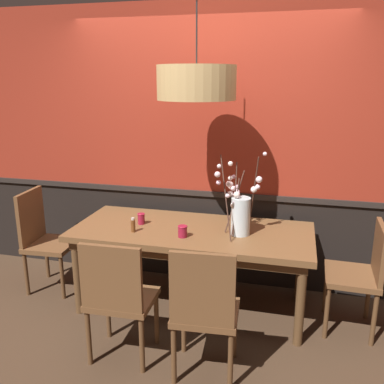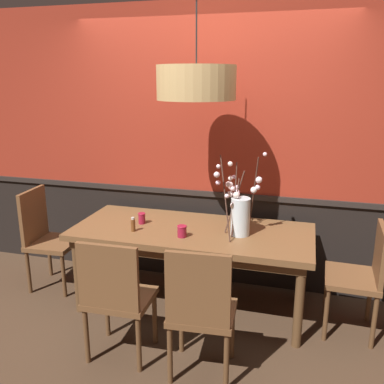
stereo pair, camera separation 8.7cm
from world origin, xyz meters
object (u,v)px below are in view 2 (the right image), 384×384
(chair_near_side_right, at_px, (201,308))
(condiment_bottle, at_px, (133,225))
(chair_near_side_left, at_px, (116,294))
(candle_holder_nearer_center, at_px, (182,231))
(chair_head_west_end, at_px, (46,234))
(candle_holder_nearer_edge, at_px, (142,218))
(dining_table, at_px, (192,238))
(vase_with_blossoms, at_px, (240,213))
(pendant_lamp, at_px, (196,83))
(chair_head_east_end, at_px, (362,273))
(chair_far_side_right, at_px, (240,221))

(chair_near_side_right, distance_m, condiment_bottle, 1.05)
(chair_near_side_left, distance_m, candle_holder_nearer_center, 0.75)
(chair_near_side_right, height_order, candle_holder_nearer_center, chair_near_side_right)
(chair_near_side_right, distance_m, candle_holder_nearer_center, 0.79)
(chair_near_side_right, relative_size, candle_holder_nearer_center, 10.03)
(chair_near_side_left, bearing_deg, chair_head_west_end, 143.51)
(candle_holder_nearer_edge, height_order, condiment_bottle, condiment_bottle)
(chair_head_west_end, relative_size, candle_holder_nearer_center, 10.09)
(dining_table, xyz_separation_m, vase_with_blossoms, (0.40, -0.02, 0.27))
(chair_head_west_end, relative_size, condiment_bottle, 7.81)
(chair_head_west_end, height_order, condiment_bottle, chair_head_west_end)
(dining_table, height_order, chair_near_side_right, chair_near_side_right)
(dining_table, height_order, vase_with_blossoms, vase_with_blossoms)
(chair_near_side_left, xyz_separation_m, pendant_lamp, (0.36, 0.79, 1.41))
(vase_with_blossoms, distance_m, condiment_bottle, 0.89)
(chair_near_side_left, xyz_separation_m, candle_holder_nearer_edge, (-0.15, 0.85, 0.26))
(chair_near_side_right, bearing_deg, chair_head_east_end, 38.41)
(chair_near_side_left, relative_size, condiment_bottle, 7.53)
(pendant_lamp, bearing_deg, chair_head_east_end, 1.34)
(chair_head_east_end, xyz_separation_m, pendant_lamp, (-1.32, -0.03, 1.42))
(condiment_bottle, bearing_deg, candle_holder_nearer_edge, 90.94)
(dining_table, relative_size, candle_holder_nearer_edge, 20.81)
(chair_far_side_right, bearing_deg, chair_head_east_end, -39.06)
(dining_table, bearing_deg, condiment_bottle, -157.91)
(chair_far_side_right, relative_size, pendant_lamp, 1.19)
(chair_head_east_end, bearing_deg, dining_table, 179.15)
(vase_with_blossoms, distance_m, candle_holder_nearer_center, 0.49)
(candle_holder_nearer_center, bearing_deg, pendant_lamp, 61.99)
(chair_near_side_right, height_order, chair_head_east_end, chair_near_side_right)
(candle_holder_nearer_center, xyz_separation_m, candle_holder_nearer_edge, (-0.43, 0.21, 0.00))
(chair_near_side_left, xyz_separation_m, candle_holder_nearer_center, (0.29, 0.64, 0.26))
(candle_holder_nearer_center, bearing_deg, chair_head_east_end, 7.14)
(dining_table, relative_size, chair_near_side_left, 2.18)
(dining_table, distance_m, chair_far_side_right, 0.92)
(condiment_bottle, bearing_deg, pendant_lamp, 14.88)
(chair_near_side_left, relative_size, chair_head_west_end, 0.96)
(chair_head_west_end, bearing_deg, chair_near_side_right, -26.35)
(chair_far_side_right, distance_m, vase_with_blossoms, 0.98)
(chair_far_side_right, height_order, candle_holder_nearer_edge, chair_far_side_right)
(candle_holder_nearer_center, xyz_separation_m, condiment_bottle, (-0.43, 0.01, 0.01))
(pendant_lamp, bearing_deg, chair_near_side_right, -72.70)
(dining_table, bearing_deg, candle_holder_nearer_center, -98.31)
(chair_near_side_left, bearing_deg, vase_with_blossoms, 48.73)
(vase_with_blossoms, bearing_deg, chair_near_side_left, -131.27)
(dining_table, height_order, candle_holder_nearer_edge, candle_holder_nearer_edge)
(vase_with_blossoms, xyz_separation_m, condiment_bottle, (-0.86, -0.17, -0.13))
(vase_with_blossoms, xyz_separation_m, candle_holder_nearer_edge, (-0.87, 0.03, -0.14))
(dining_table, relative_size, chair_near_side_right, 2.11)
(chair_head_east_end, bearing_deg, chair_far_side_right, 140.94)
(dining_table, height_order, chair_near_side_left, chair_near_side_left)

